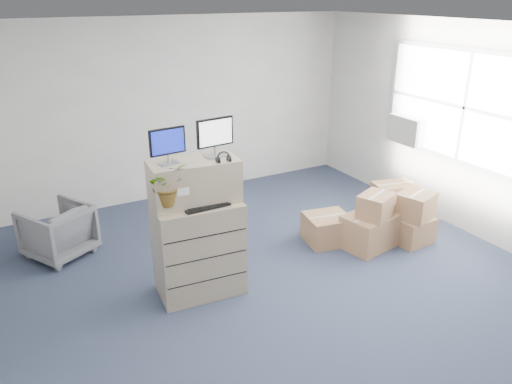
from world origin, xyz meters
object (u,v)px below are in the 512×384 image
Objects in this scene: monitor_right at (215,135)px; potted_plant at (167,190)px; monitor_left at (168,144)px; office_chair at (57,229)px; water_bottle at (204,187)px; filing_cabinet_lower at (199,248)px; keyboard at (206,206)px.

monitor_right reaches higher than potted_plant.
monitor_left is 0.45m from potted_plant.
water_bottle is at bearing 101.39° from office_chair.
monitor_left is 0.63m from water_bottle.
water_bottle is 2.23m from office_chair.
monitor_right reaches higher than filing_cabinet_lower.
monitor_left is (-0.25, 0.05, 1.20)m from filing_cabinet_lower.
filing_cabinet_lower is 1.46× the size of office_chair.
potted_plant is at bearing -174.64° from monitor_right.
filing_cabinet_lower is 2.56× the size of monitor_right.
filing_cabinet_lower is 2.04m from office_chair.
water_bottle is 0.40× the size of office_chair.
water_bottle is 0.46m from potted_plant.
filing_cabinet_lower is at bearing 107.91° from keyboard.
monitor_left reaches higher than water_bottle.
office_chair is (-1.50, 1.56, -1.39)m from monitor_right.
monitor_right is 0.75m from potted_plant.
water_bottle is 0.59× the size of potted_plant.
monitor_right is (0.26, 0.05, 1.22)m from filing_cabinet_lower.
water_bottle reaches higher than office_chair.
office_chair is at bearing 125.21° from keyboard.
monitor_left is 0.91× the size of monitor_right.
monitor_right is 0.73m from keyboard.
potted_plant reaches higher than keyboard.
filing_cabinet_lower is 1.23m from monitor_left.
office_chair is (-0.91, 1.67, -0.94)m from potted_plant.
water_bottle is (-0.15, -0.00, -0.54)m from monitor_right.
monitor_left reaches higher than keyboard.
keyboard is 1.66× the size of water_bottle.
monitor_right is at bearing 16.01° from filing_cabinet_lower.
keyboard is at bearing -10.16° from potted_plant.
office_chair is at bearing 118.55° from potted_plant.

